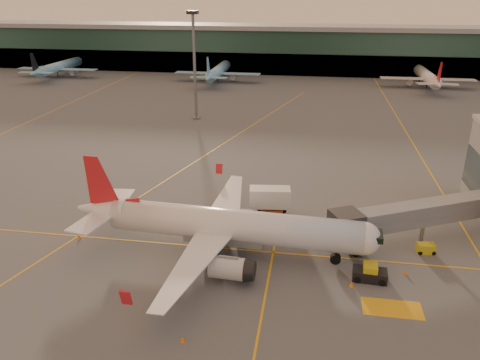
# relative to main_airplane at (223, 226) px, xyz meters

# --- Properties ---
(ground) EXTENTS (600.00, 600.00, 0.00)m
(ground) POSITION_rel_main_airplane_xyz_m (1.04, -4.03, -3.69)
(ground) COLOR #4C4F54
(ground) RESTS_ON ground
(taxi_markings) EXTENTS (100.12, 173.00, 0.01)m
(taxi_markings) POSITION_rel_main_airplane_xyz_m (-6.28, 40.45, -3.69)
(taxi_markings) COLOR gold
(taxi_markings) RESTS_ON ground
(terminal) EXTENTS (400.00, 20.00, 17.60)m
(terminal) POSITION_rel_main_airplane_xyz_m (1.04, 137.76, 5.07)
(terminal) COLOR #19382D
(terminal) RESTS_ON ground
(mast_west_near) EXTENTS (2.40, 2.40, 25.60)m
(mast_west_near) POSITION_rel_main_airplane_xyz_m (-18.96, 61.97, 11.17)
(mast_west_near) COLOR slate
(mast_west_near) RESTS_ON ground
(distant_aircraft_row) EXTENTS (290.00, 34.00, 13.00)m
(distant_aircraft_row) POSITION_rel_main_airplane_xyz_m (-19.96, 113.97, -3.69)
(distant_aircraft_row) COLOR #86C1E0
(distant_aircraft_row) RESTS_ON ground
(main_airplane) EXTENTS (37.65, 33.91, 11.36)m
(main_airplane) POSITION_rel_main_airplane_xyz_m (0.00, 0.00, 0.00)
(main_airplane) COLOR white
(main_airplane) RESTS_ON ground
(jet_bridge) EXTENTS (24.99, 14.65, 5.70)m
(jet_bridge) POSITION_rel_main_airplane_xyz_m (25.79, 7.28, 0.23)
(jet_bridge) COLOR slate
(jet_bridge) RESTS_ON ground
(catering_truck) EXTENTS (5.91, 3.10, 4.39)m
(catering_truck) POSITION_rel_main_airplane_xyz_m (4.65, 10.68, -1.20)
(catering_truck) COLOR #A13A17
(catering_truck) RESTS_ON ground
(gpu_cart) EXTENTS (2.27, 1.56, 1.23)m
(gpu_cart) POSITION_rel_main_airplane_xyz_m (24.58, 3.85, -3.09)
(gpu_cart) COLOR gold
(gpu_cart) RESTS_ON ground
(pushback_tug) EXTENTS (3.88, 2.28, 1.93)m
(pushback_tug) POSITION_rel_main_airplane_xyz_m (17.20, -3.17, -2.91)
(pushback_tug) COLOR black
(pushback_tug) RESTS_ON ground
(cone_nose) EXTENTS (0.43, 0.43, 0.55)m
(cone_nose) POSITION_rel_main_airplane_xyz_m (21.38, -1.34, -3.43)
(cone_nose) COLOR orange
(cone_nose) RESTS_ON ground
(cone_tail) EXTENTS (0.38, 0.38, 0.48)m
(cone_tail) POSITION_rel_main_airplane_xyz_m (-19.15, 0.33, -3.46)
(cone_tail) COLOR orange
(cone_tail) RESTS_ON ground
(cone_wing_right) EXTENTS (0.46, 0.46, 0.59)m
(cone_wing_right) POSITION_rel_main_airplane_xyz_m (-0.69, -16.13, -3.41)
(cone_wing_right) COLOR orange
(cone_wing_right) RESTS_ON ground
(cone_wing_left) EXTENTS (0.50, 0.50, 0.64)m
(cone_wing_left) POSITION_rel_main_airplane_xyz_m (-1.32, 18.11, -3.38)
(cone_wing_left) COLOR orange
(cone_wing_left) RESTS_ON ground
(cone_fwd) EXTENTS (0.49, 0.49, 0.62)m
(cone_fwd) POSITION_rel_main_airplane_xyz_m (15.14, -4.80, -3.39)
(cone_fwd) COLOR orange
(cone_fwd) RESTS_ON ground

